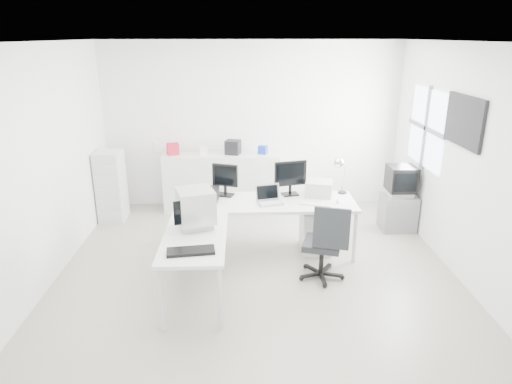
{
  "coord_description": "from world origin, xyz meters",
  "views": [
    {
      "loc": [
        -0.17,
        -5.2,
        2.87
      ],
      "look_at": [
        0.0,
        0.2,
        1.0
      ],
      "focal_mm": 32.0,
      "sensor_mm": 36.0,
      "label": 1
    }
  ],
  "objects_px": {
    "office_chair": "(322,240)",
    "main_desk": "(266,227)",
    "laptop": "(270,196)",
    "crt_tv": "(401,181)",
    "tv_cabinet": "(398,212)",
    "crt_monitor": "(196,209)",
    "lcd_monitor_small": "(225,180)",
    "sideboard": "(222,182)",
    "filing_cabinet": "(111,186)",
    "inkjet_printer": "(203,194)",
    "side_desk": "(196,266)",
    "drawer_pedestal": "(316,230)",
    "laser_printer": "(319,188)",
    "lcd_monitor_large": "(290,179)"
  },
  "relations": [
    {
      "from": "office_chair",
      "to": "main_desk",
      "type": "bearing_deg",
      "value": 149.09
    },
    {
      "from": "laptop",
      "to": "crt_tv",
      "type": "distance_m",
      "value": 2.19
    },
    {
      "from": "office_chair",
      "to": "crt_tv",
      "type": "relative_size",
      "value": 2.0
    },
    {
      "from": "tv_cabinet",
      "to": "office_chair",
      "type": "bearing_deg",
      "value": -134.59
    },
    {
      "from": "crt_monitor",
      "to": "main_desk",
      "type": "bearing_deg",
      "value": 27.87
    },
    {
      "from": "lcd_monitor_small",
      "to": "sideboard",
      "type": "xyz_separation_m",
      "value": [
        -0.12,
        1.45,
        -0.49
      ]
    },
    {
      "from": "crt_monitor",
      "to": "filing_cabinet",
      "type": "bearing_deg",
      "value": 109.27
    },
    {
      "from": "inkjet_printer",
      "to": "lcd_monitor_small",
      "type": "height_order",
      "value": "lcd_monitor_small"
    },
    {
      "from": "inkjet_printer",
      "to": "lcd_monitor_small",
      "type": "xyz_separation_m",
      "value": [
        0.3,
        0.15,
        0.15
      ]
    },
    {
      "from": "crt_tv",
      "to": "sideboard",
      "type": "height_order",
      "value": "crt_tv"
    },
    {
      "from": "inkjet_printer",
      "to": "sideboard",
      "type": "xyz_separation_m",
      "value": [
        0.18,
        1.6,
        -0.34
      ]
    },
    {
      "from": "crt_monitor",
      "to": "tv_cabinet",
      "type": "height_order",
      "value": "crt_monitor"
    },
    {
      "from": "laptop",
      "to": "filing_cabinet",
      "type": "relative_size",
      "value": 0.3
    },
    {
      "from": "inkjet_printer",
      "to": "crt_monitor",
      "type": "relative_size",
      "value": 0.93
    },
    {
      "from": "tv_cabinet",
      "to": "sideboard",
      "type": "relative_size",
      "value": 0.28
    },
    {
      "from": "main_desk",
      "to": "laptop",
      "type": "bearing_deg",
      "value": -63.43
    },
    {
      "from": "tv_cabinet",
      "to": "crt_tv",
      "type": "relative_size",
      "value": 1.11
    },
    {
      "from": "inkjet_printer",
      "to": "lcd_monitor_small",
      "type": "relative_size",
      "value": 0.92
    },
    {
      "from": "side_desk",
      "to": "lcd_monitor_small",
      "type": "relative_size",
      "value": 3.07
    },
    {
      "from": "crt_monitor",
      "to": "crt_tv",
      "type": "bearing_deg",
      "value": 11.1
    },
    {
      "from": "drawer_pedestal",
      "to": "crt_tv",
      "type": "distance_m",
      "value": 1.61
    },
    {
      "from": "side_desk",
      "to": "sideboard",
      "type": "xyz_separation_m",
      "value": [
        0.18,
        2.8,
        0.11
      ]
    },
    {
      "from": "drawer_pedestal",
      "to": "tv_cabinet",
      "type": "distance_m",
      "value": 1.53
    },
    {
      "from": "drawer_pedestal",
      "to": "tv_cabinet",
      "type": "relative_size",
      "value": 1.08
    },
    {
      "from": "inkjet_printer",
      "to": "laser_printer",
      "type": "xyz_separation_m",
      "value": [
        1.6,
        0.12,
        0.03
      ]
    },
    {
      "from": "main_desk",
      "to": "office_chair",
      "type": "relative_size",
      "value": 2.41
    },
    {
      "from": "inkjet_printer",
      "to": "laser_printer",
      "type": "relative_size",
      "value": 1.17
    },
    {
      "from": "side_desk",
      "to": "main_desk",
      "type": "bearing_deg",
      "value": 52.31
    },
    {
      "from": "side_desk",
      "to": "office_chair",
      "type": "xyz_separation_m",
      "value": [
        1.51,
        0.38,
        0.12
      ]
    },
    {
      "from": "inkjet_printer",
      "to": "lcd_monitor_large",
      "type": "height_order",
      "value": "lcd_monitor_large"
    },
    {
      "from": "laser_printer",
      "to": "crt_monitor",
      "type": "bearing_deg",
      "value": -133.21
    },
    {
      "from": "main_desk",
      "to": "side_desk",
      "type": "xyz_separation_m",
      "value": [
        -0.85,
        -1.1,
        0.0
      ]
    },
    {
      "from": "side_desk",
      "to": "inkjet_printer",
      "type": "relative_size",
      "value": 3.32
    },
    {
      "from": "tv_cabinet",
      "to": "laptop",
      "type": "bearing_deg",
      "value": -157.93
    },
    {
      "from": "main_desk",
      "to": "inkjet_printer",
      "type": "relative_size",
      "value": 5.7
    },
    {
      "from": "lcd_monitor_small",
      "to": "main_desk",
      "type": "bearing_deg",
      "value": -5.16
    },
    {
      "from": "side_desk",
      "to": "crt_monitor",
      "type": "height_order",
      "value": "crt_monitor"
    },
    {
      "from": "lcd_monitor_large",
      "to": "crt_monitor",
      "type": "xyz_separation_m",
      "value": [
        -1.2,
        -1.1,
        -0.01
      ]
    },
    {
      "from": "tv_cabinet",
      "to": "filing_cabinet",
      "type": "relative_size",
      "value": 0.49
    },
    {
      "from": "drawer_pedestal",
      "to": "laser_printer",
      "type": "relative_size",
      "value": 1.66
    },
    {
      "from": "drawer_pedestal",
      "to": "lcd_monitor_large",
      "type": "bearing_deg",
      "value": 150.26
    },
    {
      "from": "inkjet_printer",
      "to": "lcd_monitor_large",
      "type": "relative_size",
      "value": 0.89
    },
    {
      "from": "laser_printer",
      "to": "crt_tv",
      "type": "bearing_deg",
      "value": 33.73
    },
    {
      "from": "lcd_monitor_small",
      "to": "crt_monitor",
      "type": "bearing_deg",
      "value": -85.98
    },
    {
      "from": "main_desk",
      "to": "filing_cabinet",
      "type": "bearing_deg",
      "value": 152.1
    },
    {
      "from": "laptop",
      "to": "tv_cabinet",
      "type": "relative_size",
      "value": 0.61
    },
    {
      "from": "office_chair",
      "to": "filing_cabinet",
      "type": "relative_size",
      "value": 0.88
    },
    {
      "from": "side_desk",
      "to": "crt_tv",
      "type": "bearing_deg",
      "value": 31.9
    },
    {
      "from": "filing_cabinet",
      "to": "office_chair",
      "type": "bearing_deg",
      "value": -33.06
    },
    {
      "from": "side_desk",
      "to": "inkjet_printer",
      "type": "height_order",
      "value": "inkjet_printer"
    }
  ]
}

